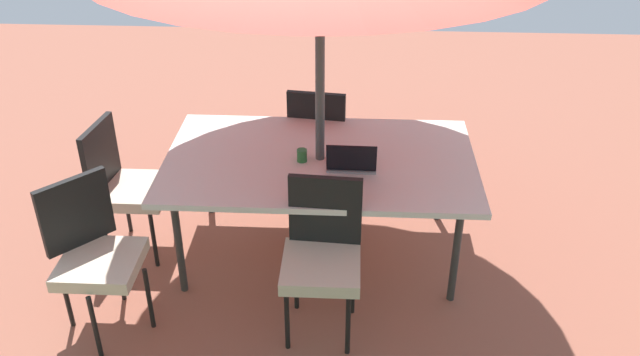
% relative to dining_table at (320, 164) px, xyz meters
% --- Properties ---
extents(ground_plane, '(10.00, 10.00, 0.02)m').
position_rel_dining_table_xyz_m(ground_plane, '(0.00, 0.00, -0.74)').
color(ground_plane, '#935442').
extents(dining_table, '(2.08, 1.25, 0.77)m').
position_rel_dining_table_xyz_m(dining_table, '(0.00, 0.00, 0.00)').
color(dining_table, silver).
rests_on(dining_table, ground_plane).
extents(chair_northeast, '(0.59, 0.59, 0.98)m').
position_rel_dining_table_xyz_m(chair_northeast, '(1.30, 0.80, -0.18)').
color(chair_northeast, beige).
rests_on(chair_northeast, ground_plane).
extents(chair_south, '(0.47, 0.48, 0.98)m').
position_rel_dining_table_xyz_m(chair_south, '(0.04, -0.76, -0.18)').
color(chair_south, beige).
rests_on(chair_south, ground_plane).
extents(chair_east, '(0.49, 0.48, 0.98)m').
position_rel_dining_table_xyz_m(chair_east, '(1.35, 0.02, -0.18)').
color(chair_east, beige).
rests_on(chair_east, ground_plane).
extents(chair_north, '(0.46, 0.47, 0.98)m').
position_rel_dining_table_xyz_m(chair_north, '(-0.05, 0.74, -0.18)').
color(chair_north, beige).
rests_on(chair_north, ground_plane).
extents(laptop, '(0.32, 0.25, 0.21)m').
position_rel_dining_table_xyz_m(laptop, '(-0.21, 0.13, 0.09)').
color(laptop, gray).
rests_on(laptop, dining_table).
extents(cup, '(0.07, 0.07, 0.09)m').
position_rel_dining_table_xyz_m(cup, '(0.12, 0.05, 0.09)').
color(cup, '#286B33').
rests_on(cup, dining_table).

